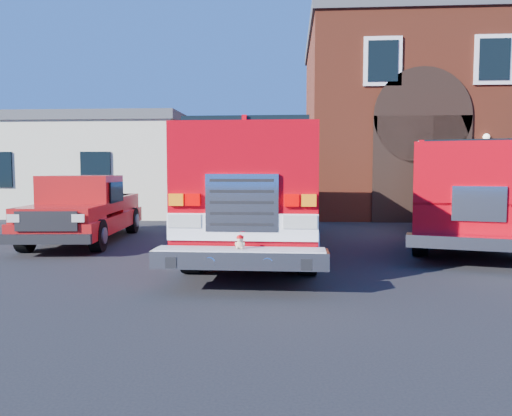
# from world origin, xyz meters

# --- Properties ---
(ground) EXTENTS (100.00, 100.00, 0.00)m
(ground) POSITION_xyz_m (0.00, 0.00, 0.00)
(ground) COLOR black
(ground) RESTS_ON ground
(parking_stripe_mid) EXTENTS (0.12, 3.00, 0.01)m
(parking_stripe_mid) POSITION_xyz_m (6.50, 4.00, 0.00)
(parking_stripe_mid) COLOR yellow
(parking_stripe_mid) RESTS_ON ground
(parking_stripe_far) EXTENTS (0.12, 3.00, 0.01)m
(parking_stripe_far) POSITION_xyz_m (6.50, 7.00, 0.00)
(parking_stripe_far) COLOR yellow
(parking_stripe_far) RESTS_ON ground
(fire_station) EXTENTS (15.20, 10.20, 8.45)m
(fire_station) POSITION_xyz_m (8.99, 13.98, 4.25)
(fire_station) COLOR maroon
(fire_station) RESTS_ON ground
(side_building) EXTENTS (10.20, 8.20, 4.35)m
(side_building) POSITION_xyz_m (-9.00, 13.00, 2.20)
(side_building) COLOR beige
(side_building) RESTS_ON ground
(fire_engine) EXTENTS (2.80, 9.57, 2.94)m
(fire_engine) POSITION_xyz_m (-0.12, 2.47, 1.52)
(fire_engine) COLOR black
(fire_engine) RESTS_ON ground
(pickup_truck) EXTENTS (2.51, 5.76, 1.83)m
(pickup_truck) POSITION_xyz_m (-5.06, 3.29, 0.87)
(pickup_truck) COLOR black
(pickup_truck) RESTS_ON ground
(secondary_truck) EXTENTS (4.82, 8.92, 2.77)m
(secondary_truck) POSITION_xyz_m (5.49, 4.07, 1.51)
(secondary_truck) COLOR black
(secondary_truck) RESTS_ON ground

